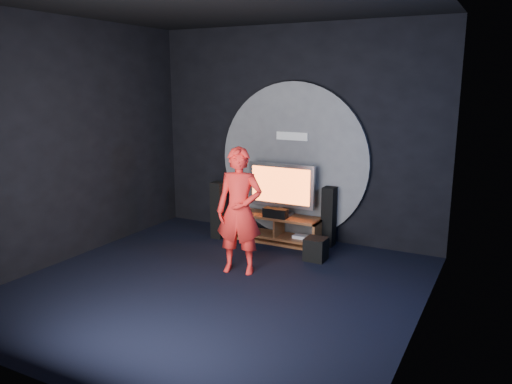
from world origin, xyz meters
TOP-DOWN VIEW (x-y plane):
  - floor at (0.00, 0.00)m, footprint 5.00×5.00m
  - back_wall at (0.00, 2.50)m, footprint 5.00×0.04m
  - front_wall at (0.00, -2.50)m, footprint 5.00×0.04m
  - left_wall at (-2.50, 0.00)m, footprint 0.04×5.00m
  - right_wall at (2.50, 0.00)m, footprint 0.04×5.00m
  - ceiling at (0.00, 0.00)m, footprint 5.00×5.00m
  - wall_disc_panel at (0.00, 2.44)m, footprint 2.60×0.11m
  - media_console at (-0.06, 2.05)m, footprint 1.42×0.45m
  - tv at (-0.06, 2.12)m, footprint 1.15×0.22m
  - center_speaker at (-0.06, 1.91)m, footprint 0.40×0.15m
  - remote at (-0.61, 1.93)m, footprint 0.18×0.05m
  - tower_speaker_left at (-1.07, 1.79)m, footprint 0.19×0.21m
  - tower_speaker_right at (0.72, 2.26)m, footprint 0.19×0.21m
  - subwoofer at (0.79, 1.53)m, footprint 0.31×0.31m
  - player at (0.02, 0.60)m, footprint 0.72×0.56m

SIDE VIEW (x-z plane):
  - floor at x=0.00m, z-range 0.00..0.00m
  - subwoofer at x=0.79m, z-range 0.00..0.34m
  - media_console at x=-0.06m, z-range -0.03..0.42m
  - remote at x=-0.61m, z-range 0.45..0.47m
  - tower_speaker_left at x=-1.07m, z-range 0.00..0.96m
  - tower_speaker_right at x=0.72m, z-range 0.00..0.96m
  - center_speaker at x=-0.06m, z-range 0.45..0.60m
  - player at x=0.02m, z-range 0.00..1.74m
  - tv at x=-0.06m, z-range 0.49..1.34m
  - wall_disc_panel at x=0.00m, z-range 0.00..2.60m
  - back_wall at x=0.00m, z-range 0.00..3.50m
  - front_wall at x=0.00m, z-range 0.00..3.50m
  - left_wall at x=-2.50m, z-range 0.00..3.50m
  - right_wall at x=2.50m, z-range 0.00..3.50m
  - ceiling at x=0.00m, z-range 3.50..3.51m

